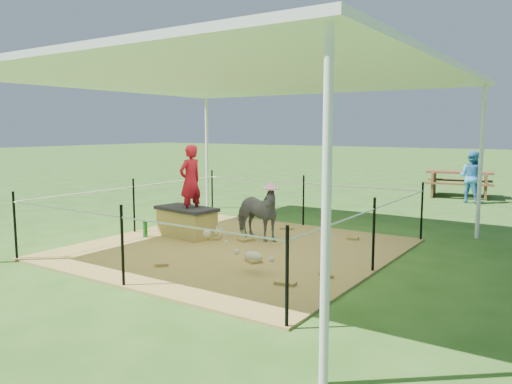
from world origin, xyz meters
The scene contains 13 objects.
ground centered at (0.00, 0.00, 0.00)m, with size 90.00×90.00×0.00m, color #2D5919.
hay_patch centered at (0.00, 0.00, 0.01)m, with size 4.60×4.60×0.03m, color brown.
canopy_tent centered at (0.00, 0.00, 2.69)m, with size 6.30×6.30×2.90m.
rope_fence centered at (0.00, 0.00, 0.64)m, with size 4.54×4.54×1.00m.
straw_bale centered at (-1.20, 0.23, 0.26)m, with size 1.03×0.51×0.46m, color #A2893B.
dark_cloth centered at (-1.20, 0.23, 0.51)m, with size 1.09×0.57×0.06m, color black.
woman centered at (-1.10, 0.23, 1.10)m, with size 0.45×0.29×1.23m, color #B41122.
green_bottle centered at (-1.75, -0.22, 0.17)m, with size 0.08×0.08×0.28m, color #17671C.
pony centered at (-0.06, 0.67, 0.48)m, with size 0.49×1.07×0.90m, color #4C4B51.
pink_hat centered at (-0.06, 0.67, 1.00)m, with size 0.28×0.28×0.13m, color #FF93CC.
foal centered at (0.99, -0.95, 0.27)m, with size 0.87×0.48×0.48m, color #C2AE8E, non-canonical shape.
picnic_table_near centered at (1.57, 8.47, 0.36)m, with size 1.73×1.25×0.72m, color brown.
distant_person centered at (2.07, 7.41, 0.66)m, with size 0.65×0.50×1.33m, color #3788D1.
Camera 1 is at (4.52, -6.17, 1.88)m, focal length 35.00 mm.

